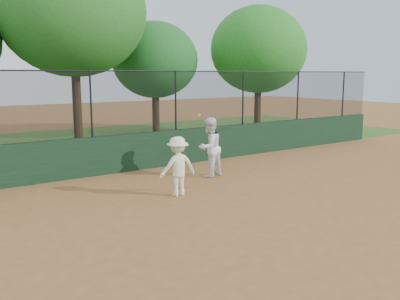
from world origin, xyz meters
TOP-DOWN VIEW (x-y plane):
  - ground at (0.00, 0.00)m, footprint 80.00×80.00m
  - back_wall at (0.00, 6.00)m, footprint 26.00×0.20m
  - grass_strip at (0.00, 12.00)m, footprint 36.00×12.00m
  - player_second at (2.35, 3.88)m, footprint 1.01×0.87m
  - player_main at (0.39, 2.60)m, footprint 1.03×0.69m
  - fence_assembly at (-0.03, 6.00)m, footprint 26.00×0.06m
  - tree_2 at (0.87, 10.90)m, footprint 5.90×5.37m
  - tree_3 at (5.25, 12.15)m, footprint 4.21×3.83m
  - tree_4 at (10.37, 10.44)m, footprint 5.11×4.64m

SIDE VIEW (x-z plane):
  - ground at x=0.00m, z-range 0.00..0.00m
  - grass_strip at x=0.00m, z-range 0.00..0.01m
  - back_wall at x=0.00m, z-range 0.00..1.20m
  - player_main at x=0.39m, z-range -0.29..1.82m
  - player_second at x=2.35m, z-range 0.00..1.79m
  - fence_assembly at x=-0.03m, z-range 1.24..3.24m
  - tree_3 at x=5.25m, z-range 0.95..6.52m
  - tree_4 at x=10.37m, z-range 1.05..7.57m
  - tree_2 at x=0.87m, z-range 1.47..9.53m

